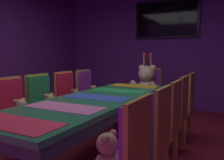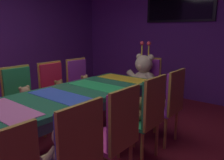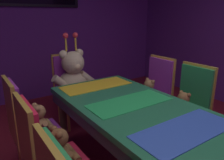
{
  "view_description": "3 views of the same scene",
  "coord_description": "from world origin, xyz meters",
  "views": [
    {
      "loc": [
        1.42,
        -2.37,
        1.24
      ],
      "look_at": [
        -0.2,
        0.79,
        0.86
      ],
      "focal_mm": 38.06,
      "sensor_mm": 36.0,
      "label": 1
    },
    {
      "loc": [
        1.99,
        -1.49,
        1.46
      ],
      "look_at": [
        0.13,
        0.78,
        0.8
      ],
      "focal_mm": 35.97,
      "sensor_mm": 36.0,
      "label": 2
    },
    {
      "loc": [
        -1.15,
        -0.81,
        1.49
      ],
      "look_at": [
        0.04,
        0.94,
        0.86
      ],
      "focal_mm": 35.01,
      "sensor_mm": 36.0,
      "label": 3
    }
  ],
  "objects": [
    {
      "name": "chair_right_0",
      "position": [
        0.86,
        -1.07,
        0.6
      ],
      "size": [
        0.42,
        0.41,
        0.98
      ],
      "rotation": [
        0.0,
        0.0,
        3.14
      ],
      "color": "purple",
      "rests_on": "ground_plane"
    },
    {
      "name": "banquet_table",
      "position": [
        0.0,
        0.0,
        0.66
      ],
      "size": [
        0.9,
        2.81,
        0.75
      ],
      "color": "#26724C",
      "rests_on": "ground_plane"
    },
    {
      "name": "chair_left_2",
      "position": [
        -0.85,
        -0.01,
        0.6
      ],
      "size": [
        0.42,
        0.41,
        0.98
      ],
      "color": "#268C4C",
      "rests_on": "ground_plane"
    },
    {
      "name": "throne_chair",
      "position": [
        0.0,
        1.95,
        0.6
      ],
      "size": [
        0.41,
        0.42,
        0.98
      ],
      "rotation": [
        0.0,
        0.0,
        -1.57
      ],
      "color": "purple",
      "rests_on": "ground_plane"
    },
    {
      "name": "wall_tv",
      "position": [
        0.0,
        3.11,
        2.05
      ],
      "size": [
        1.47,
        0.06,
        0.85
      ],
      "color": "black"
    },
    {
      "name": "chair_right_3",
      "position": [
        0.83,
        0.55,
        0.6
      ],
      "size": [
        0.42,
        0.41,
        0.98
      ],
      "rotation": [
        0.0,
        0.0,
        3.14
      ],
      "color": "#268C4C",
      "rests_on": "ground_plane"
    },
    {
      "name": "teddy_left_2",
      "position": [
        -0.7,
        -0.01,
        0.58
      ],
      "size": [
        0.23,
        0.3,
        0.28
      ],
      "color": "tan",
      "rests_on": "chair_left_2"
    },
    {
      "name": "chair_left_1",
      "position": [
        -0.83,
        -0.51,
        0.6
      ],
      "size": [
        0.42,
        0.41,
        0.98
      ],
      "color": "red",
      "rests_on": "ground_plane"
    },
    {
      "name": "ground_plane",
      "position": [
        0.0,
        0.0,
        0.0
      ],
      "size": [
        7.9,
        7.9,
        0.0
      ],
      "primitive_type": "plane",
      "color": "maroon"
    },
    {
      "name": "king_teddy_bear",
      "position": [
        0.0,
        1.78,
        0.72
      ],
      "size": [
        0.64,
        0.49,
        0.82
      ],
      "rotation": [
        0.0,
        0.0,
        -1.57
      ],
      "color": "beige",
      "rests_on": "throne_chair"
    },
    {
      "name": "teddy_right_3",
      "position": [
        0.69,
        0.55,
        0.57
      ],
      "size": [
        0.21,
        0.27,
        0.26
      ],
      "rotation": [
        0.0,
        0.0,
        3.14
      ],
      "color": "olive",
      "rests_on": "chair_right_3"
    },
    {
      "name": "teddy_left_1",
      "position": [
        -0.69,
        -0.51,
        0.58
      ],
      "size": [
        0.24,
        0.31,
        0.29
      ],
      "color": "tan",
      "rests_on": "chair_left_1"
    },
    {
      "name": "teddy_left_3",
      "position": [
        -0.69,
        0.53,
        0.57
      ],
      "size": [
        0.22,
        0.29,
        0.27
      ],
      "color": "brown",
      "rests_on": "chair_left_3"
    },
    {
      "name": "chair_right_4",
      "position": [
        0.83,
        1.08,
        0.6
      ],
      "size": [
        0.42,
        0.41,
        0.98
      ],
      "rotation": [
        0.0,
        0.0,
        3.14
      ],
      "color": "purple",
      "rests_on": "ground_plane"
    },
    {
      "name": "chair_right_1",
      "position": [
        0.86,
        -0.53,
        0.6
      ],
      "size": [
        0.42,
        0.41,
        0.98
      ],
      "rotation": [
        0.0,
        0.0,
        3.14
      ],
      "color": "#2D47B2",
      "rests_on": "ground_plane"
    },
    {
      "name": "chair_left_4",
      "position": [
        -0.83,
        1.06,
        0.6
      ],
      "size": [
        0.42,
        0.41,
        0.98
      ],
      "color": "purple",
      "rests_on": "ground_plane"
    },
    {
      "name": "teddy_right_1",
      "position": [
        0.72,
        -0.53,
        0.59
      ],
      "size": [
        0.25,
        0.33,
        0.31
      ],
      "rotation": [
        0.0,
        0.0,
        3.14
      ],
      "color": "tan",
      "rests_on": "chair_right_1"
    },
    {
      "name": "chair_left_3",
      "position": [
        -0.83,
        0.53,
        0.6
      ],
      "size": [
        0.42,
        0.41,
        0.98
      ],
      "color": "red",
      "rests_on": "ground_plane"
    },
    {
      "name": "wall_back",
      "position": [
        0.0,
        3.2,
        1.4
      ],
      "size": [
        5.2,
        0.12,
        2.8
      ],
      "primitive_type": "cube",
      "color": "#59267F",
      "rests_on": "ground_plane"
    },
    {
      "name": "teddy_right_4",
      "position": [
        0.69,
        1.08,
        0.57
      ],
      "size": [
        0.22,
        0.28,
        0.27
      ],
      "rotation": [
        0.0,
        0.0,
        3.14
      ],
      "color": "#9E7247",
      "rests_on": "chair_right_4"
    },
    {
      "name": "teddy_left_4",
      "position": [
        -0.68,
        1.06,
        0.57
      ],
      "size": [
        0.22,
        0.28,
        0.27
      ],
      "color": "#9E7247",
      "rests_on": "chair_left_4"
    },
    {
      "name": "teddy_right_0",
      "position": [
        0.71,
        -1.07,
        0.58
      ],
      "size": [
        0.24,
        0.31,
        0.29
      ],
      "rotation": [
        0.0,
        0.0,
        3.14
      ],
      "color": "tan",
      "rests_on": "chair_right_0"
    },
    {
      "name": "chair_right_2",
      "position": [
        0.85,
        -0.03,
        0.6
      ],
      "size": [
        0.42,
        0.41,
        0.98
      ],
      "rotation": [
        0.0,
        0.0,
        3.14
      ],
      "color": "#CC338C",
      "rests_on": "ground_plane"
    }
  ]
}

